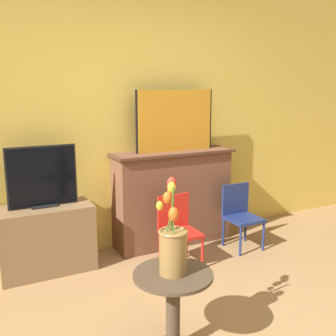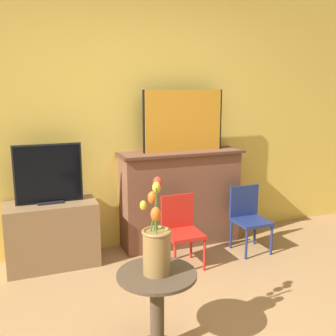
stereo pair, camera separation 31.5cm
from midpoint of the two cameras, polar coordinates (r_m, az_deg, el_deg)
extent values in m
cube|color=#EAC651|center=(3.88, -10.18, 7.81)|extent=(8.00, 0.06, 2.70)
cube|color=brown|center=(4.04, -1.58, -4.36)|extent=(1.21, 0.34, 0.97)
cube|color=#503123|center=(3.92, -1.55, 2.25)|extent=(1.27, 0.38, 0.02)
cube|color=black|center=(3.92, -1.29, 6.88)|extent=(0.84, 0.02, 0.60)
cube|color=orange|center=(3.91, -1.22, 6.87)|extent=(0.80, 0.02, 0.60)
cube|color=olive|center=(3.70, -19.65, -9.67)|extent=(0.80, 0.41, 0.59)
cube|color=black|center=(3.61, -19.97, -5.19)|extent=(0.22, 0.12, 0.01)
cube|color=black|center=(3.55, -20.28, -1.18)|extent=(0.58, 0.02, 0.53)
cube|color=black|center=(3.54, -20.26, -1.21)|extent=(0.55, 0.02, 0.50)
cylinder|color=red|center=(3.45, -1.75, -13.20)|extent=(0.02, 0.02, 0.29)
cylinder|color=red|center=(3.57, 2.44, -12.32)|extent=(0.02, 0.02, 0.29)
cylinder|color=red|center=(3.69, -3.68, -11.54)|extent=(0.02, 0.02, 0.29)
cylinder|color=red|center=(3.80, 0.29, -10.79)|extent=(0.02, 0.02, 0.29)
cube|color=red|center=(3.56, -0.68, -9.55)|extent=(0.32, 0.32, 0.03)
cube|color=red|center=(3.63, -1.73, -6.27)|extent=(0.32, 0.02, 0.31)
cylinder|color=navy|center=(3.86, 8.15, -10.56)|extent=(0.02, 0.02, 0.29)
cylinder|color=navy|center=(4.02, 11.49, -9.75)|extent=(0.02, 0.02, 0.29)
cylinder|color=navy|center=(4.07, 5.83, -9.27)|extent=(0.02, 0.02, 0.29)
cylinder|color=navy|center=(4.23, 9.07, -8.58)|extent=(0.02, 0.02, 0.29)
cube|color=navy|center=(3.99, 8.71, -7.35)|extent=(0.32, 0.32, 0.03)
cube|color=navy|center=(4.05, 7.57, -4.47)|extent=(0.32, 0.02, 0.31)
cylinder|color=#4C3D2D|center=(2.53, -3.08, -20.50)|extent=(0.09, 0.09, 0.50)
cylinder|color=#4C3D2D|center=(2.41, -3.15, -15.28)|extent=(0.48, 0.48, 0.02)
cylinder|color=olive|center=(2.35, -3.19, -12.25)|extent=(0.16, 0.16, 0.26)
torus|color=olive|center=(2.30, -3.22, -9.30)|extent=(0.18, 0.18, 0.02)
cylinder|color=#477A2D|center=(2.31, -3.53, -7.93)|extent=(0.01, 0.05, 0.28)
ellipsoid|color=orange|center=(2.30, -4.00, -4.41)|extent=(0.06, 0.06, 0.08)
cylinder|color=#477A2D|center=(2.30, -3.29, -7.21)|extent=(0.02, 0.05, 0.34)
ellipsoid|color=gold|center=(2.29, -3.41, -2.92)|extent=(0.05, 0.05, 0.07)
cylinder|color=#477A2D|center=(2.29, -3.95, -8.46)|extent=(0.05, 0.04, 0.25)
ellipsoid|color=gold|center=(2.26, -5.23, -5.55)|extent=(0.04, 0.04, 0.06)
cylinder|color=#477A2D|center=(2.29, -3.26, -6.94)|extent=(0.04, 0.09, 0.35)
ellipsoid|color=red|center=(2.33, -3.33, -2.29)|extent=(0.06, 0.06, 0.08)
cylinder|color=#477A2D|center=(2.27, -3.24, -9.21)|extent=(0.01, 0.02, 0.21)
ellipsoid|color=orange|center=(2.22, -3.28, -6.79)|extent=(0.06, 0.06, 0.08)
camera|label=1|loc=(0.16, -92.86, -0.59)|focal=42.00mm
camera|label=2|loc=(0.16, 87.14, 0.59)|focal=42.00mm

